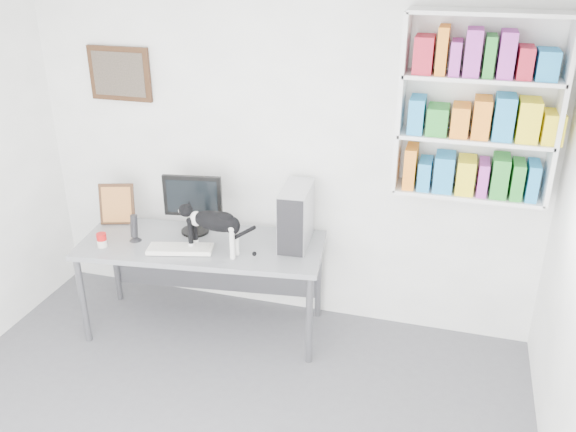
{
  "coord_description": "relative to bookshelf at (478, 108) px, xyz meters",
  "views": [
    {
      "loc": [
        1.28,
        -2.26,
        2.87
      ],
      "look_at": [
        0.19,
        1.53,
        1.06
      ],
      "focal_mm": 38.0,
      "sensor_mm": 36.0,
      "label": 1
    }
  ],
  "objects": [
    {
      "name": "leaning_print",
      "position": [
        -2.66,
        -0.2,
        -0.92
      ],
      "size": [
        0.3,
        0.19,
        0.34
      ],
      "primitive_type": "cube",
      "rotation": [
        0.0,
        0.0,
        0.31
      ],
      "color": "#3F2714",
      "rests_on": "desk"
    },
    {
      "name": "monitor",
      "position": [
        -2.0,
        -0.19,
        -0.85
      ],
      "size": [
        0.48,
        0.29,
        0.48
      ],
      "primitive_type": "cube",
      "rotation": [
        0.0,
        0.0,
        0.17
      ],
      "color": "black",
      "rests_on": "desk"
    },
    {
      "name": "room",
      "position": [
        -1.4,
        -1.85,
        -0.5
      ],
      "size": [
        4.01,
        4.01,
        2.7
      ],
      "color": "#59595F",
      "rests_on": "ground"
    },
    {
      "name": "speaker",
      "position": [
        -2.38,
        -0.45,
        -0.98
      ],
      "size": [
        0.1,
        0.1,
        0.22
      ],
      "primitive_type": "cylinder",
      "rotation": [
        0.0,
        0.0,
        0.01
      ],
      "color": "black",
      "rests_on": "desk"
    },
    {
      "name": "wall_art",
      "position": [
        -2.7,
        0.12,
        0.05
      ],
      "size": [
        0.52,
        0.04,
        0.42
      ],
      "primitive_type": "cube",
      "color": "#3F2714",
      "rests_on": "room"
    },
    {
      "name": "pc_tower",
      "position": [
        -1.19,
        -0.15,
        -0.86
      ],
      "size": [
        0.23,
        0.46,
        0.45
      ],
      "primitive_type": "cube",
      "rotation": [
        0.0,
        0.0,
        0.07
      ],
      "color": "#B5B5BA",
      "rests_on": "desk"
    },
    {
      "name": "desk",
      "position": [
        -1.88,
        -0.35,
        -1.47
      ],
      "size": [
        1.91,
        0.94,
        0.76
      ],
      "primitive_type": "cube",
      "rotation": [
        0.0,
        0.0,
        0.13
      ],
      "color": "gray",
      "rests_on": "room"
    },
    {
      "name": "bookshelf",
      "position": [
        0.0,
        0.0,
        0.0
      ],
      "size": [
        1.03,
        0.28,
        1.24
      ],
      "primitive_type": "cube",
      "color": "silver",
      "rests_on": "room"
    },
    {
      "name": "soup_can",
      "position": [
        -2.57,
        -0.61,
        -1.03
      ],
      "size": [
        0.1,
        0.1,
        0.11
      ],
      "primitive_type": "cylinder",
      "rotation": [
        0.0,
        0.0,
        0.38
      ],
      "color": "red",
      "rests_on": "desk"
    },
    {
      "name": "keyboard",
      "position": [
        -1.98,
        -0.51,
        -1.07
      ],
      "size": [
        0.5,
        0.29,
        0.04
      ],
      "primitive_type": "cube",
      "rotation": [
        0.0,
        0.0,
        0.25
      ],
      "color": "silver",
      "rests_on": "desk"
    },
    {
      "name": "cat",
      "position": [
        -1.72,
        -0.46,
        -0.91
      ],
      "size": [
        0.57,
        0.22,
        0.34
      ],
      "primitive_type": null,
      "rotation": [
        0.0,
        0.0,
        -0.13
      ],
      "color": "black",
      "rests_on": "desk"
    }
  ]
}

